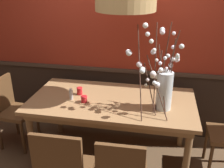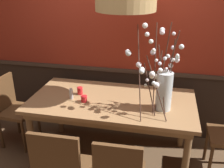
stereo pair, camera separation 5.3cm
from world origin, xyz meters
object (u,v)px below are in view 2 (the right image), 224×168
Objects in this scene: candle_holder_nearer_edge at (84,99)px; candle_holder_nearer_center at (80,91)px; dining_table at (112,106)px; chair_head_west_end at (13,107)px; vase_with_blossoms at (162,86)px; condiment_bottle at (71,94)px; chair_far_side_left at (103,86)px.

candle_holder_nearer_center is at bearing 120.99° from candle_holder_nearer_edge.
dining_table is 2.02× the size of chair_head_west_end.
vase_with_blossoms is (1.82, -0.14, 0.52)m from chair_head_west_end.
candle_holder_nearer_center is at bearing 169.73° from vase_with_blossoms.
condiment_bottle is at bearing 178.40° from vase_with_blossoms.
dining_table is 21.02× the size of candle_holder_nearer_center.
candle_holder_nearer_edge is (1.00, -0.15, 0.29)m from chair_head_west_end.
chair_head_west_end is 1.90m from vase_with_blossoms.
candle_holder_nearer_edge is at bearing -87.77° from chair_far_side_left.
candle_holder_nearer_edge reaches higher than dining_table.
condiment_bottle is (-0.16, 0.04, 0.02)m from candle_holder_nearer_edge.
candle_holder_nearer_center is (-0.07, -0.83, 0.29)m from chair_far_side_left.
chair_head_west_end is (-1.29, 0.02, -0.17)m from dining_table.
chair_far_side_left is at bearing 110.11° from dining_table.
dining_table is 1.30m from chair_head_west_end.
vase_with_blossoms is at bearing -1.60° from condiment_bottle.
vase_with_blossoms is at bearing -4.28° from chair_head_west_end.
chair_head_west_end reaches higher than condiment_bottle.
candle_holder_nearer_center is 0.21m from candle_holder_nearer_edge.
chair_head_west_end is 0.90m from condiment_bottle.
vase_with_blossoms is at bearing -10.27° from candle_holder_nearer_center.
chair_head_west_end is at bearing 175.72° from vase_with_blossoms.
vase_with_blossoms reaches higher than candle_holder_nearer_edge.
candle_holder_nearer_center is 1.21× the size of candle_holder_nearer_edge.
candle_holder_nearer_edge is 0.56× the size of condiment_bottle.
chair_far_side_left is at bearing 82.89° from condiment_bottle.
chair_head_west_end reaches higher than dining_table.
chair_far_side_left reaches higher than condiment_bottle.
vase_with_blossoms is (0.54, -0.11, 0.35)m from dining_table.
chair_far_side_left is 1.02m from condiment_bottle.
candle_holder_nearer_edge is 0.17m from condiment_bottle.
candle_holder_nearer_center is 0.68× the size of condiment_bottle.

